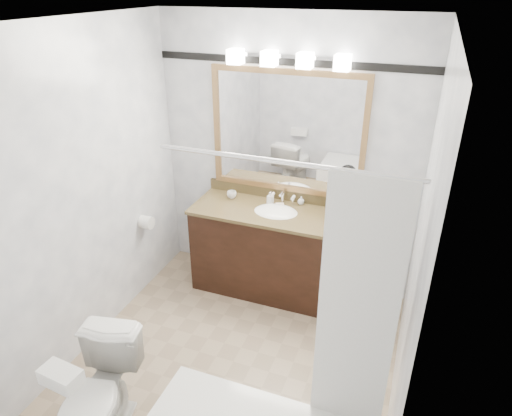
% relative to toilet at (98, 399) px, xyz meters
% --- Properties ---
extents(room, '(2.42, 2.62, 2.52)m').
position_rel_toilet_xyz_m(room, '(0.53, 0.91, 0.89)').
color(room, '#9D866A').
rests_on(room, ground).
extents(vanity, '(1.53, 0.58, 0.97)m').
position_rel_toilet_xyz_m(vanity, '(0.53, 1.93, 0.09)').
color(vanity, black).
rests_on(vanity, ground).
extents(mirror, '(1.40, 0.04, 1.10)m').
position_rel_toilet_xyz_m(mirror, '(0.53, 2.19, 1.14)').
color(mirror, '#A67B4B').
rests_on(mirror, room).
extents(vanity_light_bar, '(1.02, 0.14, 0.12)m').
position_rel_toilet_xyz_m(vanity_light_bar, '(0.53, 2.14, 1.78)').
color(vanity_light_bar, silver).
rests_on(vanity_light_bar, room).
extents(accent_stripe, '(2.40, 0.01, 0.06)m').
position_rel_toilet_xyz_m(accent_stripe, '(0.53, 2.20, 1.74)').
color(accent_stripe, black).
rests_on(accent_stripe, room).
extents(tp_roll, '(0.11, 0.12, 0.12)m').
position_rel_toilet_xyz_m(tp_roll, '(-0.61, 1.57, 0.34)').
color(tp_roll, white).
rests_on(tp_roll, room).
extents(toilet, '(0.53, 0.76, 0.71)m').
position_rel_toilet_xyz_m(toilet, '(0.00, 0.00, 0.00)').
color(toilet, white).
rests_on(toilet, ground).
extents(tissue_box, '(0.24, 0.15, 0.10)m').
position_rel_toilet_xyz_m(tissue_box, '(0.00, -0.21, 0.40)').
color(tissue_box, white).
rests_on(tissue_box, toilet).
extents(coffee_maker, '(0.18, 0.23, 0.35)m').
position_rel_toilet_xyz_m(coffee_maker, '(1.07, 1.99, 0.67)').
color(coffee_maker, black).
rests_on(coffee_maker, vanity).
extents(cup_left, '(0.09, 0.09, 0.07)m').
position_rel_toilet_xyz_m(cup_left, '(0.05, 2.04, 0.53)').
color(cup_left, white).
rests_on(cup_left, vanity).
extents(soap_bottle_a, '(0.06, 0.06, 0.11)m').
position_rel_toilet_xyz_m(soap_bottle_a, '(0.43, 2.07, 0.55)').
color(soap_bottle_a, white).
rests_on(soap_bottle_a, vanity).
extents(soap_bottle_b, '(0.08, 0.08, 0.08)m').
position_rel_toilet_xyz_m(soap_bottle_b, '(0.70, 2.14, 0.53)').
color(soap_bottle_b, white).
rests_on(soap_bottle_b, vanity).
extents(soap_bar, '(0.09, 0.07, 0.02)m').
position_rel_toilet_xyz_m(soap_bar, '(0.53, 2.04, 0.50)').
color(soap_bar, beige).
rests_on(soap_bar, vanity).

